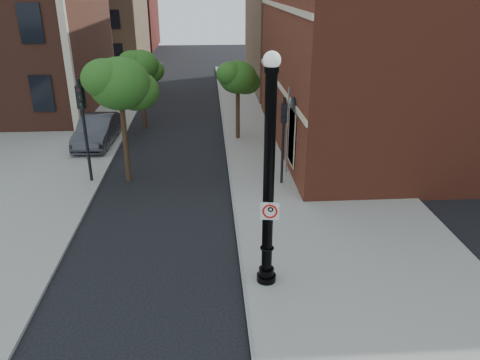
{
  "coord_description": "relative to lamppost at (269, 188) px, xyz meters",
  "views": [
    {
      "loc": [
        1.1,
        -11.55,
        8.71
      ],
      "look_at": [
        2.05,
        2.0,
        2.91
      ],
      "focal_mm": 35.0,
      "sensor_mm": 36.0,
      "label": 1
    }
  ],
  "objects": [
    {
      "name": "utility_pole",
      "position": [
        2.04,
        8.89,
        -1.14
      ],
      "size": [
        0.09,
        0.09,
        4.26
      ],
      "primitive_type": "cylinder",
      "color": "#999999",
      "rests_on": "ground"
    },
    {
      "name": "ground",
      "position": [
        -2.76,
        -0.53,
        -3.27
      ],
      "size": [
        120.0,
        120.0,
        0.0
      ],
      "primitive_type": "plane",
      "color": "black",
      "rests_on": "ground"
    },
    {
      "name": "sidewalk_left",
      "position": [
        -11.76,
        17.47,
        -3.21
      ],
      "size": [
        10.0,
        50.0,
        0.12
      ],
      "primitive_type": "cube",
      "color": "gray",
      "rests_on": "ground"
    },
    {
      "name": "street_tree_c",
      "position": [
        0.08,
        14.47,
        0.37
      ],
      "size": [
        2.56,
        2.32,
        4.62
      ],
      "color": "#321E14",
      "rests_on": "ground"
    },
    {
      "name": "sidewalk_right",
      "position": [
        3.24,
        9.47,
        -3.21
      ],
      "size": [
        8.0,
        60.0,
        0.12
      ],
      "primitive_type": "cube",
      "color": "gray",
      "rests_on": "ground"
    },
    {
      "name": "bg_building_red",
      "position": [
        -14.76,
        57.47,
        1.73
      ],
      "size": [
        12.0,
        12.0,
        10.0
      ],
      "primitive_type": "cube",
      "color": "maroon",
      "rests_on": "ground"
    },
    {
      "name": "bg_building_tan_a",
      "position": [
        -14.76,
        43.47,
        2.73
      ],
      "size": [
        12.0,
        12.0,
        12.0
      ],
      "primitive_type": "cube",
      "color": "#957051",
      "rests_on": "ground"
    },
    {
      "name": "street_tree_b",
      "position": [
        -5.71,
        17.34,
        0.58
      ],
      "size": [
        2.71,
        2.45,
        4.89
      ],
      "color": "#321E14",
      "rests_on": "ground"
    },
    {
      "name": "lamppost",
      "position": [
        0.0,
        0.0,
        0.0
      ],
      "size": [
        0.6,
        0.6,
        7.08
      ],
      "color": "black",
      "rests_on": "ground"
    },
    {
      "name": "curb_edge",
      "position": [
        -0.71,
        9.47,
        -3.2
      ],
      "size": [
        0.1,
        60.0,
        0.14
      ],
      "primitive_type": "cube",
      "color": "gray",
      "rests_on": "ground"
    },
    {
      "name": "traffic_signal_right",
      "position": [
        1.63,
        7.56,
        -0.5
      ],
      "size": [
        0.26,
        0.33,
        4.11
      ],
      "rotation": [
        0.0,
        0.0,
        0.0
      ],
      "color": "black",
      "rests_on": "ground"
    },
    {
      "name": "traffic_signal_left",
      "position": [
        -7.19,
        8.45,
        0.0
      ],
      "size": [
        0.36,
        0.42,
        4.86
      ],
      "rotation": [
        0.0,
        0.0,
        -0.22
      ],
      "color": "black",
      "rests_on": "ground"
    },
    {
      "name": "no_parking_sign",
      "position": [
        0.03,
        -0.18,
        -0.65
      ],
      "size": [
        0.55,
        0.12,
        0.55
      ],
      "rotation": [
        0.0,
        0.0,
        -0.15
      ],
      "color": "white",
      "rests_on": "ground"
    },
    {
      "name": "parked_car",
      "position": [
        -8.0,
        14.07,
        -2.43
      ],
      "size": [
        1.99,
        5.19,
        1.69
      ],
      "primitive_type": "imported",
      "rotation": [
        0.0,
        0.0,
        -0.04
      ],
      "color": "#333338",
      "rests_on": "ground"
    },
    {
      "name": "street_tree_a",
      "position": [
        -5.45,
        8.65,
        1.25
      ],
      "size": [
        3.18,
        2.87,
        5.73
      ],
      "color": "#321E14",
      "rests_on": "ground"
    },
    {
      "name": "bg_building_tan_b",
      "position": [
        13.24,
        29.47,
        3.73
      ],
      "size": [
        22.0,
        14.0,
        14.0
      ],
      "primitive_type": "cube",
      "color": "#957051",
      "rests_on": "ground"
    }
  ]
}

